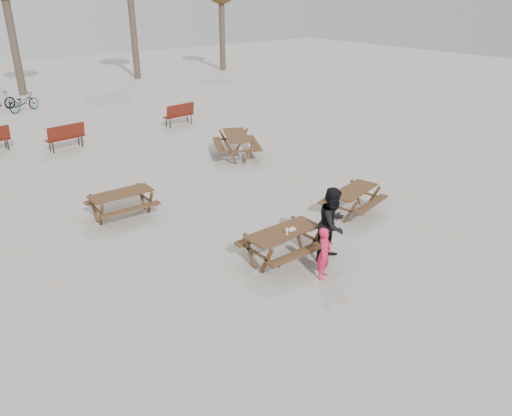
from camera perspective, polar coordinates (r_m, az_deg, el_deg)
ground at (r=11.90m, az=3.03°, el=-5.94°), size 80.00×80.00×0.00m
main_picnic_table at (r=11.61m, az=3.10°, el=-3.43°), size 1.80×1.45×0.78m
food_tray at (r=11.56m, az=4.13°, el=-2.46°), size 0.18×0.11×0.03m
bread_roll at (r=11.54m, az=4.13°, el=-2.27°), size 0.14×0.06×0.05m
soda_bottle at (r=11.32m, az=3.54°, el=-2.72°), size 0.07×0.07×0.17m
child at (r=11.02m, az=7.81°, el=-5.14°), size 0.52×0.45×1.21m
adult at (r=11.67m, az=8.75°, el=-1.84°), size 1.02×0.89×1.80m
picnic_table_east at (r=14.38m, az=11.03°, el=0.74°), size 1.94×1.70×0.72m
picnic_table_north at (r=14.37m, az=-15.04°, el=0.36°), size 1.75×1.43×0.73m
picnic_table_far at (r=18.96m, az=-2.23°, el=7.13°), size 2.38×2.54×0.87m
park_bench_row at (r=21.76m, az=-22.28°, el=7.80°), size 11.18×2.00×1.03m
fallen_leaves at (r=13.89m, az=-2.27°, el=-1.27°), size 11.00×11.00×0.01m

